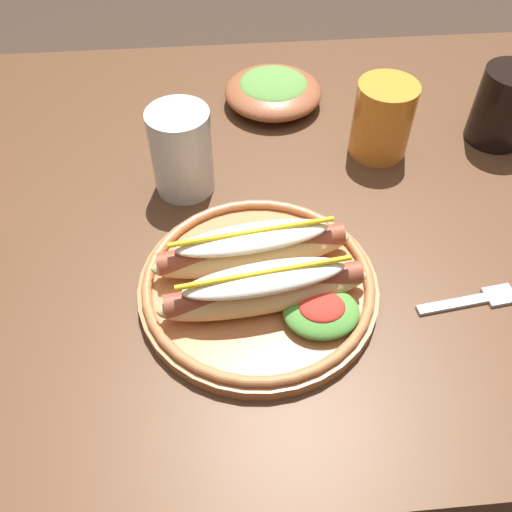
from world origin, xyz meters
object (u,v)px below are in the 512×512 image
water_cup (182,151)px  side_bowl (273,91)px  extra_cup (383,119)px  hot_dog_plate (261,280)px  soda_cup (504,106)px  fork (475,300)px

water_cup → side_bowl: (0.14, 0.19, -0.04)m
water_cup → side_bowl: 0.24m
extra_cup → side_bowl: bearing=136.4°
hot_dog_plate → soda_cup: bearing=35.0°
extra_cup → side_bowl: 0.20m
water_cup → soda_cup: bearing=8.5°
soda_cup → fork: bearing=-114.2°
hot_dog_plate → water_cup: (-0.09, 0.20, 0.03)m
fork → water_cup: 0.41m
hot_dog_plate → extra_cup: bearing=52.0°
hot_dog_plate → water_cup: 0.22m
hot_dog_plate → extra_cup: size_ratio=2.55×
hot_dog_plate → side_bowl: hot_dog_plate is taller
soda_cup → side_bowl: size_ratio=0.71×
fork → extra_cup: size_ratio=1.11×
water_cup → extra_cup: water_cup is taller
hot_dog_plate → soda_cup: 0.47m
extra_cup → side_bowl: extra_cup is taller
hot_dog_plate → side_bowl: size_ratio=1.77×
side_bowl → water_cup: bearing=-127.0°
side_bowl → fork: bearing=-65.7°
hot_dog_plate → soda_cup: soda_cup is taller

